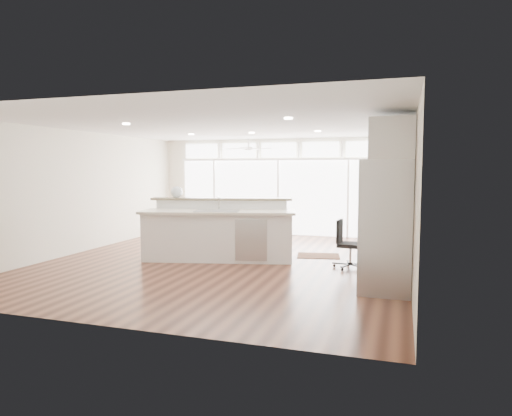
% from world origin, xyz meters
% --- Properties ---
extents(floor, '(7.00, 8.00, 0.02)m').
position_xyz_m(floor, '(0.00, 0.00, -0.01)').
color(floor, '#421F14').
rests_on(floor, ground).
extents(ceiling, '(7.00, 8.00, 0.02)m').
position_xyz_m(ceiling, '(0.00, 0.00, 2.70)').
color(ceiling, silver).
rests_on(ceiling, wall_back).
extents(wall_back, '(7.00, 0.04, 2.70)m').
position_xyz_m(wall_back, '(0.00, 4.00, 1.35)').
color(wall_back, silver).
rests_on(wall_back, floor).
extents(wall_front, '(7.00, 0.04, 2.70)m').
position_xyz_m(wall_front, '(0.00, -4.00, 1.35)').
color(wall_front, silver).
rests_on(wall_front, floor).
extents(wall_left, '(0.04, 8.00, 2.70)m').
position_xyz_m(wall_left, '(-3.50, 0.00, 1.35)').
color(wall_left, silver).
rests_on(wall_left, floor).
extents(wall_right, '(0.04, 8.00, 2.70)m').
position_xyz_m(wall_right, '(3.50, 0.00, 1.35)').
color(wall_right, silver).
rests_on(wall_right, floor).
extents(glass_wall, '(5.80, 0.06, 2.08)m').
position_xyz_m(glass_wall, '(0.00, 3.94, 1.05)').
color(glass_wall, silver).
rests_on(glass_wall, wall_back).
extents(transom_row, '(5.90, 0.06, 0.40)m').
position_xyz_m(transom_row, '(0.00, 3.94, 2.38)').
color(transom_row, silver).
rests_on(transom_row, wall_back).
extents(desk_window, '(0.04, 0.85, 0.85)m').
position_xyz_m(desk_window, '(3.46, 0.30, 1.55)').
color(desk_window, white).
rests_on(desk_window, wall_right).
extents(ceiling_fan, '(1.16, 1.16, 0.32)m').
position_xyz_m(ceiling_fan, '(-0.50, 2.80, 2.48)').
color(ceiling_fan, white).
rests_on(ceiling_fan, ceiling).
extents(recessed_lights, '(3.40, 3.00, 0.02)m').
position_xyz_m(recessed_lights, '(0.00, 0.20, 2.68)').
color(recessed_lights, white).
rests_on(recessed_lights, ceiling).
extents(oven_cabinet, '(0.64, 1.20, 2.50)m').
position_xyz_m(oven_cabinet, '(3.17, 1.80, 1.25)').
color(oven_cabinet, white).
rests_on(oven_cabinet, floor).
extents(desk_nook, '(0.72, 1.30, 0.76)m').
position_xyz_m(desk_nook, '(3.13, 0.30, 0.38)').
color(desk_nook, white).
rests_on(desk_nook, floor).
extents(upper_cabinets, '(0.64, 1.30, 0.64)m').
position_xyz_m(upper_cabinets, '(3.17, 0.30, 2.35)').
color(upper_cabinets, white).
rests_on(upper_cabinets, wall_right).
extents(refrigerator, '(0.76, 0.90, 2.00)m').
position_xyz_m(refrigerator, '(3.11, -1.35, 1.00)').
color(refrigerator, '#A9AAAE').
rests_on(refrigerator, floor).
extents(fridge_cabinet, '(0.64, 0.90, 0.60)m').
position_xyz_m(fridge_cabinet, '(3.17, -1.35, 2.30)').
color(fridge_cabinet, white).
rests_on(fridge_cabinet, wall_right).
extents(framed_photos, '(0.06, 0.22, 0.80)m').
position_xyz_m(framed_photos, '(3.46, 0.92, 1.40)').
color(framed_photos, black).
rests_on(framed_photos, wall_right).
extents(kitchen_island, '(3.32, 1.89, 1.24)m').
position_xyz_m(kitchen_island, '(-0.23, 0.07, 0.62)').
color(kitchen_island, white).
rests_on(kitchen_island, floor).
extents(rug, '(0.99, 0.79, 0.01)m').
position_xyz_m(rug, '(1.66, 1.10, 0.01)').
color(rug, '#331B10').
rests_on(rug, floor).
extents(office_chair, '(0.50, 0.46, 0.90)m').
position_xyz_m(office_chair, '(2.43, 0.10, 0.45)').
color(office_chair, black).
rests_on(office_chair, floor).
extents(fishbowl, '(0.31, 0.31, 0.25)m').
position_xyz_m(fishbowl, '(-1.25, 0.24, 1.37)').
color(fishbowl, silver).
rests_on(fishbowl, kitchen_island).
extents(monitor, '(0.09, 0.47, 0.39)m').
position_xyz_m(monitor, '(3.05, 0.30, 0.96)').
color(monitor, black).
rests_on(monitor, desk_nook).
extents(keyboard, '(0.15, 0.36, 0.02)m').
position_xyz_m(keyboard, '(2.88, 0.30, 0.77)').
color(keyboard, white).
rests_on(keyboard, desk_nook).
extents(potted_plant, '(0.26, 0.28, 0.21)m').
position_xyz_m(potted_plant, '(3.17, 1.80, 2.61)').
color(potted_plant, '#396029').
rests_on(potted_plant, oven_cabinet).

